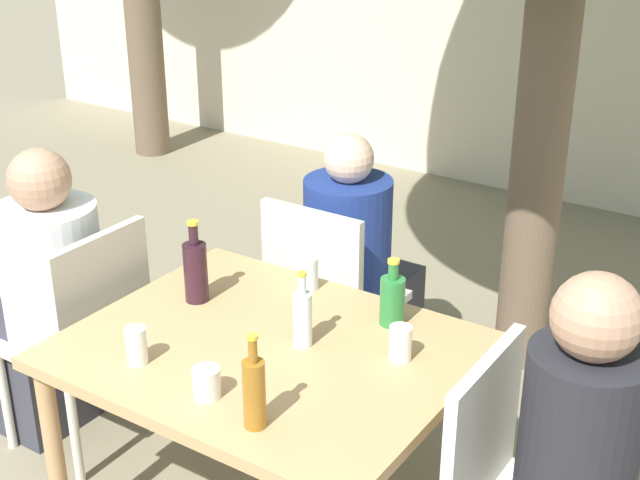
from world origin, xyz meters
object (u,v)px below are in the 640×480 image
dining_table_front (268,368)px  person_seated_0 (42,308)px  drinking_glass_2 (136,345)px  drinking_glass_3 (308,273)px  drinking_glass_0 (207,382)px  patio_chair_2 (327,294)px  water_bottle_2 (302,317)px  wine_bottle_3 (196,270)px  green_bottle_1 (392,299)px  person_seated_2 (359,275)px  drinking_glass_1 (400,343)px  patio_chair_0 (85,327)px  amber_bottle_0 (254,391)px

dining_table_front → person_seated_0: 1.08m
drinking_glass_2 → drinking_glass_3: size_ratio=1.01×
person_seated_0 → drinking_glass_0: person_seated_0 is taller
drinking_glass_0 → drinking_glass_3: 0.73m
patio_chair_2 → water_bottle_2: bearing=116.9°
person_seated_0 → water_bottle_2: size_ratio=4.74×
wine_bottle_3 → dining_table_front: bearing=-16.8°
patio_chair_2 → drinking_glass_2: 1.05m
dining_table_front → water_bottle_2: (0.09, 0.07, 0.18)m
drinking_glass_3 → green_bottle_1: bearing=-9.6°
person_seated_0 → green_bottle_1: bearing=104.3°
person_seated_2 → drinking_glass_0: 1.33m
drinking_glass_0 → wine_bottle_3: bearing=133.4°
wine_bottle_3 → patio_chair_2: bearing=77.0°
green_bottle_1 → wine_bottle_3: 0.68m
patio_chair_2 → drinking_glass_1: bearing=138.1°
person_seated_0 → wine_bottle_3: (0.69, 0.12, 0.30)m
drinking_glass_0 → water_bottle_2: bearing=80.6°
patio_chair_0 → patio_chair_2: 0.94m
dining_table_front → green_bottle_1: size_ratio=5.28×
drinking_glass_2 → drinking_glass_1: bearing=34.9°
green_bottle_1 → patio_chair_0: bearing=-162.8°
dining_table_front → drinking_glass_3: 0.44m
amber_bottle_0 → water_bottle_2: bearing=107.8°
green_bottle_1 → water_bottle_2: 0.32m
amber_bottle_0 → drinking_glass_3: amber_bottle_0 is taller
drinking_glass_2 → drinking_glass_3: drinking_glass_2 is taller
person_seated_0 → drinking_glass_1: (1.46, 0.16, 0.24)m
person_seated_2 → patio_chair_0: bearing=58.1°
wine_bottle_3 → drinking_glass_0: bearing=-46.6°
water_bottle_2 → drinking_glass_3: size_ratio=2.17×
dining_table_front → wine_bottle_3: size_ratio=4.15×
patio_chair_2 → amber_bottle_0: (0.47, -1.08, 0.31)m
wine_bottle_3 → drinking_glass_1: (0.77, 0.04, -0.06)m
amber_bottle_0 → wine_bottle_3: wine_bottle_3 is taller
patio_chair_2 → green_bottle_1: bearing=142.4°
drinking_glass_3 → drinking_glass_2: bearing=-102.0°
patio_chair_0 → water_bottle_2: bearing=94.2°
drinking_glass_0 → drinking_glass_3: size_ratio=0.77×
person_seated_0 → wine_bottle_3: person_seated_0 is taller
amber_bottle_0 → green_bottle_1: (0.03, 0.69, -0.02)m
wine_bottle_3 → drinking_glass_3: size_ratio=2.53×
amber_bottle_0 → drinking_glass_3: size_ratio=2.42×
person_seated_2 → drinking_glass_3: person_seated_2 is taller
drinking_glass_1 → patio_chair_0: bearing=-172.6°
person_seated_2 → drinking_glass_1: person_seated_2 is taller
water_bottle_2 → wine_bottle_3: (-0.47, 0.05, 0.02)m
person_seated_2 → wine_bottle_3: (-0.14, -0.85, 0.33)m
person_seated_0 → drinking_glass_0: (1.10, -0.32, 0.23)m
patio_chair_2 → person_seated_0: (-0.83, -0.72, 0.01)m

